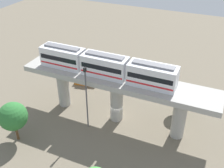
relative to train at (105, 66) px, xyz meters
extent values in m
plane|color=#706654|center=(0.00, -1.87, -8.93)|extent=(120.00, 120.00, 0.00)
cylinder|color=#A8A59E|center=(0.00, -11.25, -5.63)|extent=(1.90, 1.90, 6.60)
cylinder|color=#A8A59E|center=(0.00, -1.87, -5.63)|extent=(1.90, 1.90, 6.60)
cylinder|color=#A8A59E|center=(0.00, 7.51, -5.63)|extent=(1.90, 1.90, 6.60)
cube|color=#A8A59E|center=(0.00, -1.87, -1.93)|extent=(5.20, 28.85, 0.80)
cube|color=silver|center=(0.00, -6.95, -0.03)|extent=(2.60, 6.60, 3.00)
cube|color=black|center=(0.00, -6.95, 0.22)|extent=(2.64, 6.07, 0.70)
cube|color=red|center=(0.00, -6.95, -0.78)|extent=(2.64, 6.34, 0.24)
cube|color=slate|center=(0.00, -6.95, 1.59)|extent=(1.10, 5.61, 0.24)
cube|color=silver|center=(0.00, 0.00, -0.03)|extent=(2.60, 6.60, 3.00)
cube|color=black|center=(0.00, 0.00, 0.22)|extent=(2.64, 6.07, 0.70)
cube|color=red|center=(0.00, 0.00, -0.78)|extent=(2.64, 6.34, 0.24)
cube|color=slate|center=(0.00, 0.00, 1.59)|extent=(1.10, 5.61, 0.24)
cube|color=silver|center=(0.00, 6.95, -0.03)|extent=(2.60, 6.60, 3.00)
cube|color=black|center=(0.00, 6.95, 0.22)|extent=(2.64, 6.07, 0.70)
cube|color=red|center=(0.00, 6.95, -0.78)|extent=(2.64, 6.34, 0.24)
cube|color=slate|center=(0.00, 6.95, 1.59)|extent=(1.10, 5.61, 0.24)
cube|color=orange|center=(7.24, 7.39, -8.43)|extent=(2.58, 4.47, 1.00)
cube|color=black|center=(7.24, 7.54, -7.55)|extent=(2.06, 2.58, 0.76)
cube|color=#284CB7|center=(12.13, -4.61, -8.43)|extent=(2.73, 4.50, 1.00)
cube|color=black|center=(12.13, -4.46, -7.55)|extent=(2.13, 2.62, 0.76)
cube|color=yellow|center=(10.66, 2.71, -8.43)|extent=(2.58, 4.47, 1.00)
cube|color=black|center=(10.66, 2.86, -7.55)|extent=(2.05, 2.57, 0.76)
cylinder|color=brown|center=(-9.83, 9.06, -7.45)|extent=(0.36, 0.36, 2.98)
sphere|color=#2D7233|center=(-9.83, 9.06, -4.88)|extent=(3.93, 3.93, 3.93)
cylinder|color=brown|center=(5.85, -10.42, -7.47)|extent=(0.36, 0.36, 2.94)
sphere|color=#479342|center=(5.85, -10.42, -5.22)|extent=(2.82, 2.82, 2.82)
cylinder|color=#4C4C51|center=(-3.40, 1.30, -4.23)|extent=(0.20, 0.20, 9.40)
cube|color=black|center=(-3.40, 1.30, 0.77)|extent=(0.44, 0.28, 0.60)
camera|label=1|loc=(-30.33, -14.55, 17.78)|focal=43.15mm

